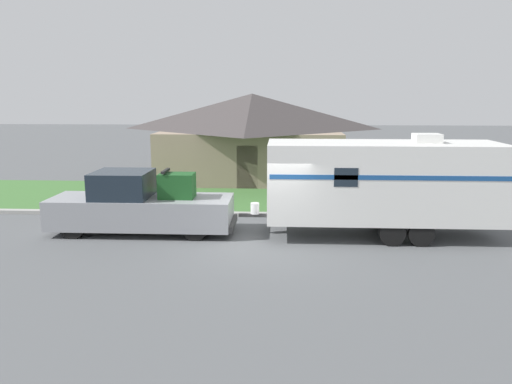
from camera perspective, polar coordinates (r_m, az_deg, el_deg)
The scene contains 7 objects.
ground_plane at distance 15.06m, azimuth 1.49°, elevation -6.25°, with size 120.00×120.00×0.00m, color #515456.
curb_strip at distance 18.66m, azimuth 1.80°, elevation -2.61°, with size 80.00×0.30×0.14m.
lawn_strip at distance 22.23m, azimuth 2.00°, elevation -0.51°, with size 80.00×7.00×0.03m.
house_across_street at distance 27.65m, azimuth -0.45°, elevation 6.67°, with size 10.01×8.63×4.52m.
pickup_truck at distance 16.79m, azimuth -13.08°, elevation -1.56°, with size 6.02×1.92×2.10m.
travel_trailer at distance 16.28m, azimuth 14.28°, elevation 1.18°, with size 8.19×2.42×3.30m.
mailbox at distance 19.88m, azimuth -9.96°, elevation 0.78°, with size 0.48×0.20×1.28m.
Camera 1 is at (0.37, -14.37, 4.50)m, focal length 35.00 mm.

